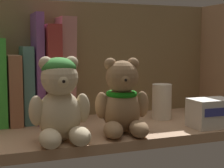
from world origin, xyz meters
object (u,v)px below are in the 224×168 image
(teddy_bear_larger, at_px, (60,102))
(small_product_box, at_px, (211,113))
(pillar_candle, at_px, (162,101))
(book_7, at_px, (27,85))
(book_6, at_px, (14,89))
(book_8, at_px, (37,68))
(book_10, at_px, (64,69))
(teddy_bear_smaller, at_px, (122,101))
(book_9, at_px, (49,74))

(teddy_bear_larger, distance_m, small_product_box, 0.34)
(teddy_bear_larger, xyz_separation_m, small_product_box, (0.33, -0.00, -0.04))
(teddy_bear_larger, xyz_separation_m, pillar_candle, (0.28, 0.12, -0.03))
(book_7, xyz_separation_m, small_product_box, (0.37, -0.19, -0.06))
(book_6, distance_m, book_8, 0.07)
(book_8, relative_size, pillar_candle, 2.95)
(book_10, xyz_separation_m, pillar_candle, (0.22, -0.08, -0.08))
(pillar_candle, bearing_deg, teddy_bear_smaller, -145.55)
(book_8, height_order, teddy_bear_smaller, book_8)
(book_8, height_order, book_10, book_8)
(book_7, relative_size, book_8, 0.70)
(pillar_candle, bearing_deg, book_6, 167.50)
(teddy_bear_smaller, distance_m, pillar_candle, 0.18)
(pillar_candle, height_order, small_product_box, pillar_candle)
(book_7, relative_size, teddy_bear_smaller, 1.14)
(book_10, distance_m, teddy_bear_larger, 0.20)
(teddy_bear_larger, height_order, teddy_bear_smaller, teddy_bear_larger)
(teddy_bear_smaller, xyz_separation_m, small_product_box, (0.20, -0.02, -0.03))
(book_10, xyz_separation_m, small_product_box, (0.28, -0.19, -0.09))
(book_10, relative_size, pillar_candle, 2.87)
(book_6, bearing_deg, teddy_bear_smaller, -41.90)
(teddy_bear_larger, distance_m, teddy_bear_smaller, 0.13)
(book_7, bearing_deg, book_10, 0.00)
(book_7, bearing_deg, teddy_bear_larger, -79.81)
(teddy_bear_larger, relative_size, small_product_box, 1.70)
(book_7, relative_size, teddy_bear_larger, 1.11)
(book_9, distance_m, book_10, 0.04)
(teddy_bear_smaller, height_order, small_product_box, teddy_bear_smaller)
(book_8, distance_m, teddy_bear_larger, 0.20)
(teddy_bear_larger, relative_size, teddy_bear_smaller, 1.03)
(book_6, relative_size, book_7, 0.89)
(book_8, xyz_separation_m, teddy_bear_larger, (0.01, -0.19, -0.05))
(book_9, distance_m, teddy_bear_smaller, 0.21)
(book_8, distance_m, teddy_bear_smaller, 0.23)
(book_9, xyz_separation_m, small_product_box, (0.32, -0.19, -0.08))
(book_10, bearing_deg, book_6, 180.00)
(book_8, bearing_deg, book_7, 180.00)
(book_7, height_order, book_9, book_9)
(book_9, height_order, pillar_candle, book_9)
(book_8, bearing_deg, pillar_candle, -14.78)
(book_6, distance_m, book_9, 0.09)
(book_7, xyz_separation_m, book_8, (0.02, 0.00, 0.04))
(book_10, distance_m, teddy_bear_smaller, 0.20)
(book_6, bearing_deg, pillar_candle, -12.50)
(book_7, distance_m, pillar_candle, 0.32)
(book_7, distance_m, small_product_box, 0.42)
(small_product_box, bearing_deg, book_8, 150.98)
(book_10, bearing_deg, book_7, 180.00)
(book_6, xyz_separation_m, teddy_bear_smaller, (0.19, -0.17, -0.01))
(book_9, relative_size, teddy_bear_larger, 1.41)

